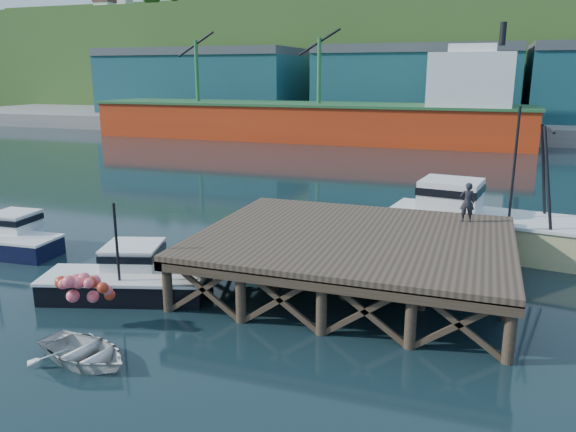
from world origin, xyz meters
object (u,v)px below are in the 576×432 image
at_px(boat_black, 127,277).
at_px(dinghy, 84,352).
at_px(boat_navy, 4,238).
at_px(trawler, 493,223).
at_px(dockworker, 467,202).

xyz_separation_m(boat_black, dinghy, (1.87, -4.89, -0.36)).
height_order(boat_navy, trawler, trawler).
relative_size(trawler, dockworker, 6.30).
bearing_deg(boat_navy, boat_black, -20.10).
xyz_separation_m(boat_navy, dockworker, (20.63, 4.85, 2.26)).
xyz_separation_m(trawler, dinghy, (-11.33, -15.29, -1.07)).
bearing_deg(boat_black, dockworker, 14.68).
xyz_separation_m(boat_black, trawler, (13.19, 10.40, 0.71)).
bearing_deg(dinghy, trawler, -23.21).
bearing_deg(trawler, dockworker, -102.84).
relative_size(boat_black, dinghy, 2.01).
bearing_deg(trawler, boat_navy, -151.75).
bearing_deg(boat_navy, trawler, 16.17).
height_order(boat_navy, dockworker, dockworker).
bearing_deg(dockworker, boat_navy, 3.23).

